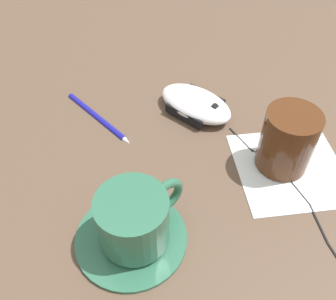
% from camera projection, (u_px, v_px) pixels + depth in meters
% --- Properties ---
extents(ground_plane, '(3.00, 3.00, 0.00)m').
position_uv_depth(ground_plane, '(220.00, 166.00, 0.49)').
color(ground_plane, brown).
extents(saucer, '(0.12, 0.12, 0.01)m').
position_uv_depth(saucer, '(131.00, 237.00, 0.41)').
color(saucer, '#2D664C').
rests_on(saucer, ground).
extents(coffee_cup, '(0.08, 0.10, 0.06)m').
position_uv_depth(coffee_cup, '(135.00, 218.00, 0.39)').
color(coffee_cup, '#2D664C').
rests_on(coffee_cup, saucer).
extents(computer_mouse, '(0.13, 0.13, 0.03)m').
position_uv_depth(computer_mouse, '(196.00, 104.00, 0.55)').
color(computer_mouse, silver).
rests_on(computer_mouse, ground).
extents(mouse_cable, '(0.30, 0.08, 0.00)m').
position_uv_depth(mouse_cable, '(301.00, 208.00, 0.44)').
color(mouse_cable, black).
rests_on(mouse_cable, ground).
extents(napkin_under_glass, '(0.14, 0.14, 0.00)m').
position_uv_depth(napkin_under_glass, '(290.00, 168.00, 0.49)').
color(napkin_under_glass, white).
rests_on(napkin_under_glass, ground).
extents(drinking_glass, '(0.07, 0.07, 0.08)m').
position_uv_depth(drinking_glass, '(287.00, 140.00, 0.46)').
color(drinking_glass, '#4C2814').
rests_on(drinking_glass, napkin_under_glass).
extents(pen, '(0.12, 0.09, 0.01)m').
position_uv_depth(pen, '(98.00, 116.00, 0.55)').
color(pen, navy).
rests_on(pen, ground).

